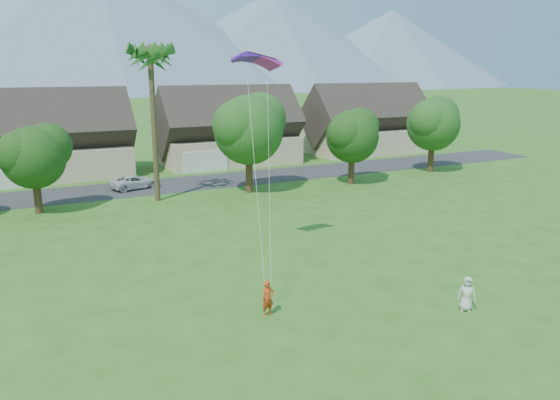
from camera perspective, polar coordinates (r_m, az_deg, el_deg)
ground at (r=22.26m, az=12.02°, el=-15.06°), size 500.00×500.00×0.00m
street at (r=51.73m, az=-11.99°, el=1.47°), size 90.00×7.00×0.01m
kite_flyer at (r=24.16m, az=-1.28°, el=-10.25°), size 0.63×0.45×1.61m
watcher at (r=26.01m, az=18.95°, el=-9.25°), size 0.91×0.91×1.60m
parked_car at (r=51.02m, az=-14.93°, el=1.84°), size 4.79×3.08×1.23m
mountain_ridge at (r=276.64m, az=-22.75°, el=16.36°), size 540.00×240.00×70.00m
houses_row at (r=59.93m, az=-13.92°, el=6.33°), size 72.75×8.19×8.86m
tree_row at (r=44.83m, az=-11.70°, el=6.00°), size 62.27×6.67×8.45m
fan_palm at (r=44.84m, az=-13.43°, el=14.78°), size 3.00×3.00×13.80m
parafoil_kite at (r=29.39m, az=-2.44°, el=14.60°), size 2.73×1.22×0.50m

